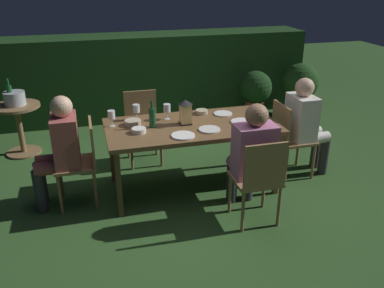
{
  "coord_description": "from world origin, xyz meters",
  "views": [
    {
      "loc": [
        -1.05,
        -3.85,
        2.25
      ],
      "look_at": [
        0.0,
        0.0,
        0.52
      ],
      "focal_mm": 38.14,
      "sensor_mm": 36.0,
      "label": 1
    }
  ],
  "objects_px": {
    "plate_d": "(242,122)",
    "plate_c": "(209,129)",
    "chair_head_near": "(82,159)",
    "person_in_rust": "(60,147)",
    "bowl_salad": "(202,112)",
    "potted_plant_corner": "(300,85)",
    "bowl_bread": "(133,122)",
    "chair_side_right_a": "(142,124)",
    "green_bottle_on_table": "(152,117)",
    "potted_plant_by_hedge": "(255,92)",
    "side_table": "(19,121)",
    "wine_glass_c": "(167,109)",
    "wine_glass_a": "(136,109)",
    "bowl_olives": "(139,130)",
    "ice_bucket": "(14,98)",
    "lantern_centerpiece": "(185,111)",
    "wine_glass_b": "(111,115)",
    "chair_head_far": "(289,136)",
    "person_in_pink": "(251,154)",
    "plate_b": "(183,136)",
    "chair_side_left_b": "(259,178)",
    "person_in_cream": "(306,122)",
    "dining_table": "(192,129)",
    "plate_a": "(223,114)"
  },
  "relations": [
    {
      "from": "person_in_rust",
      "to": "potted_plant_corner",
      "type": "height_order",
      "value": "person_in_rust"
    },
    {
      "from": "person_in_pink",
      "to": "chair_side_right_a",
      "type": "height_order",
      "value": "person_in_pink"
    },
    {
      "from": "wine_glass_a",
      "to": "chair_head_near",
      "type": "bearing_deg",
      "value": -153.2
    },
    {
      "from": "ice_bucket",
      "to": "potted_plant_corner",
      "type": "height_order",
      "value": "ice_bucket"
    },
    {
      "from": "chair_head_near",
      "to": "chair_head_far",
      "type": "xyz_separation_m",
      "value": [
        2.29,
        0.0,
        0.0
      ]
    },
    {
      "from": "bowl_bread",
      "to": "chair_side_right_a",
      "type": "bearing_deg",
      "value": 74.23
    },
    {
      "from": "green_bottle_on_table",
      "to": "potted_plant_by_hedge",
      "type": "bearing_deg",
      "value": 43.01
    },
    {
      "from": "dining_table",
      "to": "person_in_cream",
      "type": "distance_m",
      "value": 1.34
    },
    {
      "from": "wine_glass_b",
      "to": "wine_glass_c",
      "type": "bearing_deg",
      "value": 5.88
    },
    {
      "from": "bowl_salad",
      "to": "side_table",
      "type": "bearing_deg",
      "value": 151.51
    },
    {
      "from": "wine_glass_a",
      "to": "plate_a",
      "type": "distance_m",
      "value": 0.96
    },
    {
      "from": "bowl_salad",
      "to": "plate_d",
      "type": "bearing_deg",
      "value": -49.55
    },
    {
      "from": "plate_b",
      "to": "potted_plant_corner",
      "type": "height_order",
      "value": "potted_plant_corner"
    },
    {
      "from": "bowl_olives",
      "to": "ice_bucket",
      "type": "distance_m",
      "value": 2.03
    },
    {
      "from": "chair_head_far",
      "to": "side_table",
      "type": "height_order",
      "value": "chair_head_far"
    },
    {
      "from": "person_in_cream",
      "to": "bowl_olives",
      "type": "distance_m",
      "value": 1.92
    },
    {
      "from": "plate_c",
      "to": "bowl_bread",
      "type": "distance_m",
      "value": 0.81
    },
    {
      "from": "chair_side_left_b",
      "to": "bowl_bread",
      "type": "distance_m",
      "value": 1.43
    },
    {
      "from": "plate_d",
      "to": "potted_plant_corner",
      "type": "relative_size",
      "value": 0.27
    },
    {
      "from": "chair_head_far",
      "to": "wine_glass_b",
      "type": "relative_size",
      "value": 5.15
    },
    {
      "from": "wine_glass_c",
      "to": "chair_side_right_a",
      "type": "bearing_deg",
      "value": 107.36
    },
    {
      "from": "plate_d",
      "to": "plate_c",
      "type": "bearing_deg",
      "value": -162.91
    },
    {
      "from": "wine_glass_c",
      "to": "plate_d",
      "type": "bearing_deg",
      "value": -22.86
    },
    {
      "from": "chair_side_right_a",
      "to": "wine_glass_c",
      "type": "xyz_separation_m",
      "value": [
        0.19,
        -0.6,
        0.37
      ]
    },
    {
      "from": "wine_glass_b",
      "to": "wine_glass_c",
      "type": "xyz_separation_m",
      "value": [
        0.59,
        0.06,
        0.0
      ]
    },
    {
      "from": "lantern_centerpiece",
      "to": "plate_c",
      "type": "distance_m",
      "value": 0.34
    },
    {
      "from": "plate_c",
      "to": "side_table",
      "type": "bearing_deg",
      "value": 140.96
    },
    {
      "from": "dining_table",
      "to": "wine_glass_a",
      "type": "relative_size",
      "value": 10.61
    },
    {
      "from": "wine_glass_b",
      "to": "ice_bucket",
      "type": "relative_size",
      "value": 0.49
    },
    {
      "from": "green_bottle_on_table",
      "to": "bowl_salad",
      "type": "relative_size",
      "value": 2.13
    },
    {
      "from": "wine_glass_c",
      "to": "bowl_salad",
      "type": "bearing_deg",
      "value": 9.98
    },
    {
      "from": "ice_bucket",
      "to": "potted_plant_corner",
      "type": "xyz_separation_m",
      "value": [
        4.23,
        0.44,
        -0.25
      ]
    },
    {
      "from": "chair_side_right_a",
      "to": "ice_bucket",
      "type": "relative_size",
      "value": 2.53
    },
    {
      "from": "dining_table",
      "to": "person_in_cream",
      "type": "bearing_deg",
      "value": 0.0
    },
    {
      "from": "plate_c",
      "to": "wine_glass_c",
      "type": "bearing_deg",
      "value": 128.32
    },
    {
      "from": "chair_side_right_a",
      "to": "side_table",
      "type": "height_order",
      "value": "chair_side_right_a"
    },
    {
      "from": "chair_side_left_b",
      "to": "person_in_cream",
      "type": "bearing_deg",
      "value": 41.82
    },
    {
      "from": "person_in_cream",
      "to": "wine_glass_a",
      "type": "distance_m",
      "value": 1.91
    },
    {
      "from": "person_in_pink",
      "to": "plate_b",
      "type": "distance_m",
      "value": 0.68
    },
    {
      "from": "chair_head_near",
      "to": "person_in_rust",
      "type": "distance_m",
      "value": 0.25
    },
    {
      "from": "plate_b",
      "to": "plate_c",
      "type": "distance_m",
      "value": 0.31
    },
    {
      "from": "lantern_centerpiece",
      "to": "bowl_olives",
      "type": "xyz_separation_m",
      "value": [
        -0.51,
        -0.12,
        -0.12
      ]
    },
    {
      "from": "lantern_centerpiece",
      "to": "dining_table",
      "type": "bearing_deg",
      "value": -33.48
    },
    {
      "from": "bowl_salad",
      "to": "potted_plant_corner",
      "type": "distance_m",
      "value": 2.66
    },
    {
      "from": "lantern_centerpiece",
      "to": "potted_plant_corner",
      "type": "xyz_separation_m",
      "value": [
        2.39,
        1.84,
        -0.38
      ]
    },
    {
      "from": "lantern_centerpiece",
      "to": "wine_glass_a",
      "type": "distance_m",
      "value": 0.55
    },
    {
      "from": "potted_plant_by_hedge",
      "to": "lantern_centerpiece",
      "type": "bearing_deg",
      "value": -131.38
    },
    {
      "from": "person_in_cream",
      "to": "chair_side_left_b",
      "type": "bearing_deg",
      "value": -138.18
    },
    {
      "from": "person_in_rust",
      "to": "chair_side_left_b",
      "type": "relative_size",
      "value": 1.32
    },
    {
      "from": "chair_side_left_b",
      "to": "potted_plant_by_hedge",
      "type": "relative_size",
      "value": 1.11
    }
  ]
}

